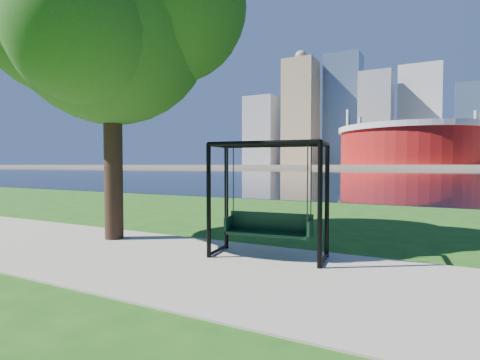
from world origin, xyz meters
The scene contains 8 objects.
ground centered at (0.00, 0.00, 0.00)m, with size 900.00×900.00×0.00m, color #1E5114.
path centered at (0.00, -0.50, 0.01)m, with size 120.00×4.00×0.03m, color #9E937F.
river centered at (0.00, 102.00, 0.01)m, with size 900.00×180.00×0.02m, color black.
far_bank centered at (0.00, 306.00, 1.00)m, with size 900.00×228.00×2.00m, color #937F60.
stadium centered at (-10.00, 235.00, 14.23)m, with size 83.00×83.00×32.00m.
skyline centered at (-4.27, 319.39, 35.89)m, with size 392.00×66.00×96.50m.
swing centered at (0.60, 0.57, 1.10)m, with size 2.33×1.22×2.28m.
park_tree centered at (-3.54, 0.55, 5.38)m, with size 6.24×5.64×7.75m.
Camera 1 is at (3.51, -6.14, 1.83)m, focal length 28.00 mm.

